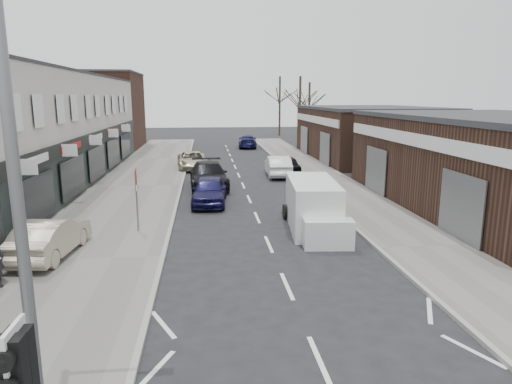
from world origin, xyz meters
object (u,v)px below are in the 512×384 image
object	(u,v)px
parked_car_left_b	(209,175)
parked_car_right_b	(285,165)
parked_car_left_c	(193,160)
white_van	(313,207)
parked_car_left_a	(209,191)
warning_sign	(137,182)
sedan_on_pavement	(50,237)
parked_car_right_c	(247,141)
parked_car_right_a	(278,166)
street_lamp	(29,175)

from	to	relation	value
parked_car_left_b	parked_car_right_b	xyz separation A→B (m)	(5.54, 4.24, -0.06)
parked_car_left_c	parked_car_right_b	world-z (taller)	parked_car_right_b
white_van	parked_car_left_a	size ratio (longest dim) A/B	1.30
warning_sign	sedan_on_pavement	xyz separation A→B (m)	(-2.63, -2.78, -1.41)
white_van	sedan_on_pavement	world-z (taller)	white_van
parked_car_left_a	parked_car_right_b	size ratio (longest dim) A/B	0.98
parked_car_left_c	parked_car_right_c	bearing A→B (deg)	64.45
sedan_on_pavement	parked_car_right_a	bearing A→B (deg)	-117.19
warning_sign	sedan_on_pavement	distance (m)	4.08
street_lamp	parked_car_left_c	distance (m)	30.46
parked_car_left_b	sedan_on_pavement	bearing A→B (deg)	-117.40
warning_sign	parked_car_right_a	xyz separation A→B (m)	(7.94, 13.24, -1.47)
street_lamp	white_van	xyz separation A→B (m)	(6.68, 12.60, -3.63)
parked_car_right_c	parked_car_right_b	bearing A→B (deg)	97.64
white_van	warning_sign	bearing A→B (deg)	-176.24
street_lamp	sedan_on_pavement	xyz separation A→B (m)	(-3.26, 10.02, -3.83)
street_lamp	parked_car_left_c	size ratio (longest dim) A/B	1.64
parked_car_left_a	white_van	bearing A→B (deg)	-46.29
parked_car_right_a	parked_car_right_b	size ratio (longest dim) A/B	1.03
parked_car_right_c	sedan_on_pavement	bearing A→B (deg)	78.39
street_lamp	sedan_on_pavement	bearing A→B (deg)	108.04
parked_car_left_a	parked_car_left_c	distance (m)	12.40
parked_car_left_b	parked_car_right_c	size ratio (longest dim) A/B	1.14
sedan_on_pavement	parked_car_right_b	world-z (taller)	parked_car_right_b
sedan_on_pavement	parked_car_left_a	world-z (taller)	sedan_on_pavement
parked_car_left_c	warning_sign	bearing A→B (deg)	-100.24
street_lamp	white_van	size ratio (longest dim) A/B	1.44
parked_car_right_a	warning_sign	bearing A→B (deg)	61.60
white_van	parked_car_left_c	bearing A→B (deg)	112.88
parked_car_right_c	white_van	bearing A→B (deg)	94.20
parked_car_left_b	parked_car_right_b	distance (m)	6.98
street_lamp	parked_car_left_a	bearing A→B (deg)	82.57
white_van	parked_car_left_b	world-z (taller)	white_van
parked_car_right_a	parked_car_right_c	bearing A→B (deg)	-86.10
street_lamp	parked_car_left_a	distance (m)	18.40
sedan_on_pavement	parked_car_right_b	distance (m)	19.88
warning_sign	sedan_on_pavement	bearing A→B (deg)	-133.36
parked_car_left_a	parked_car_left_c	world-z (taller)	parked_car_left_a
parked_car_right_a	parked_car_right_b	bearing A→B (deg)	-139.13
parked_car_left_a	street_lamp	bearing A→B (deg)	-93.46
street_lamp	warning_sign	distance (m)	13.04
street_lamp	warning_sign	world-z (taller)	street_lamp
warning_sign	parked_car_left_a	xyz separation A→B (m)	(2.96, 5.04, -1.48)
parked_car_left_b	parked_car_left_c	xyz separation A→B (m)	(-1.20, 7.94, -0.13)
parked_car_left_c	street_lamp	bearing A→B (deg)	-96.59
parked_car_right_a	parked_car_left_a	bearing A→B (deg)	61.29
parked_car_left_a	parked_car_left_b	bearing A→B (deg)	93.97
street_lamp	sedan_on_pavement	distance (m)	11.21
warning_sign	white_van	xyz separation A→B (m)	(7.32, -0.20, -1.21)
warning_sign	parked_car_left_c	bearing A→B (deg)	84.22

